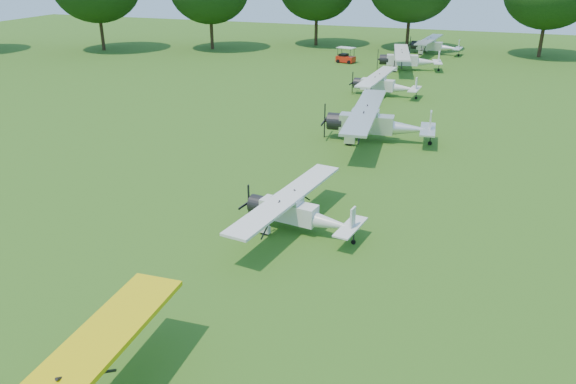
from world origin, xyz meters
name	(u,v)px	position (x,y,z in m)	size (l,w,h in m)	color
ground	(270,239)	(0.00, 0.00, 0.00)	(160.00, 160.00, 0.00)	#1F5415
tree_belt	(356,64)	(3.57, 0.16, 8.03)	(137.36, 130.27, 14.52)	#322113
aircraft_3	(297,210)	(0.89, 1.22, 1.05)	(5.77, 9.14, 1.80)	silver
aircraft_4	(375,121)	(1.60, 15.85, 1.40)	(7.63, 12.16, 2.39)	white
aircraft_5	(383,83)	(-0.30, 29.19, 1.14)	(6.22, 9.91, 1.95)	silver
aircraft_6	(407,58)	(-0.02, 42.16, 1.29)	(7.08, 11.20, 2.20)	silver
aircraft_7	(434,45)	(1.61, 53.93, 1.21)	(6.61, 10.50, 2.06)	white
golf_cart	(345,58)	(-7.52, 44.43, 0.59)	(2.30, 1.69, 1.78)	red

